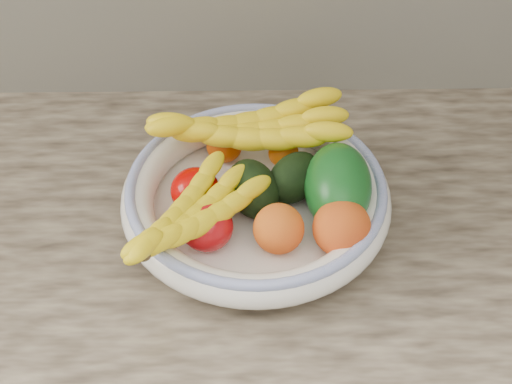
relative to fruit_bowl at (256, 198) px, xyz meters
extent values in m
cube|color=brown|center=(0.00, 0.02, -0.52)|extent=(2.40, 0.62, 0.86)
cube|color=tan|center=(0.00, 0.02, -0.07)|extent=(2.44, 0.66, 0.04)
cylinder|color=white|center=(0.00, 0.00, -0.04)|extent=(0.13, 0.13, 0.02)
cylinder|color=white|center=(0.00, 0.00, -0.03)|extent=(0.32, 0.32, 0.01)
torus|color=white|center=(0.00, 0.00, 0.00)|extent=(0.39, 0.39, 0.05)
torus|color=#3B4FA7|center=(0.00, 0.00, 0.02)|extent=(0.37, 0.37, 0.02)
ellipsoid|color=#DB5004|center=(-0.05, 0.11, 0.01)|extent=(0.07, 0.07, 0.05)
ellipsoid|color=#E26204|center=(0.04, 0.09, 0.01)|extent=(0.05, 0.05, 0.04)
ellipsoid|color=#B60200|center=(-0.09, 0.00, 0.01)|extent=(0.09, 0.09, 0.06)
ellipsoid|color=#AF0C10|center=(-0.07, -0.07, 0.01)|extent=(0.10, 0.10, 0.07)
ellipsoid|color=black|center=(0.00, 0.00, 0.02)|extent=(0.10, 0.12, 0.07)
ellipsoid|color=black|center=(0.06, 0.02, 0.02)|extent=(0.11, 0.12, 0.07)
ellipsoid|color=#0E4B15|center=(0.12, -0.01, 0.03)|extent=(0.12, 0.15, 0.13)
ellipsoid|color=orange|center=(0.03, -0.08, 0.02)|extent=(0.09, 0.09, 0.07)
ellipsoid|color=orange|center=(0.12, -0.08, 0.02)|extent=(0.11, 0.11, 0.08)
camera|label=1|loc=(-0.01, -0.80, 0.80)|focal=55.00mm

